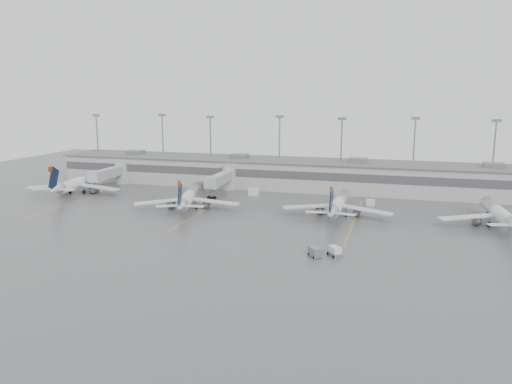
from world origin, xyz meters
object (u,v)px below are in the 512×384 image
(jet_far_left, at_px, (77,183))
(jet_mid_left, at_px, (188,197))
(baggage_tug, at_px, (335,252))
(jet_mid_right, at_px, (338,204))
(jet_far_right, at_px, (500,213))

(jet_far_left, bearing_deg, jet_mid_left, -22.57)
(jet_mid_left, xyz_separation_m, baggage_tug, (38.38, -25.97, -2.18))
(jet_far_left, distance_m, jet_mid_right, 72.61)
(jet_mid_left, bearing_deg, baggage_tug, -49.49)
(jet_mid_right, bearing_deg, jet_far_right, -0.10)
(jet_far_left, relative_size, jet_far_right, 1.05)
(baggage_tug, bearing_deg, jet_mid_right, 58.79)
(jet_mid_right, xyz_separation_m, baggage_tug, (3.15, -29.12, -2.12))
(jet_mid_right, bearing_deg, jet_mid_left, -174.61)
(jet_mid_right, bearing_deg, jet_far_left, 175.82)
(jet_far_left, height_order, baggage_tug, jet_far_left)
(jet_far_left, bearing_deg, jet_far_right, -12.44)
(jet_mid_left, distance_m, baggage_tug, 46.40)
(jet_mid_left, bearing_deg, jet_far_right, -12.96)
(jet_far_left, distance_m, baggage_tug, 83.19)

